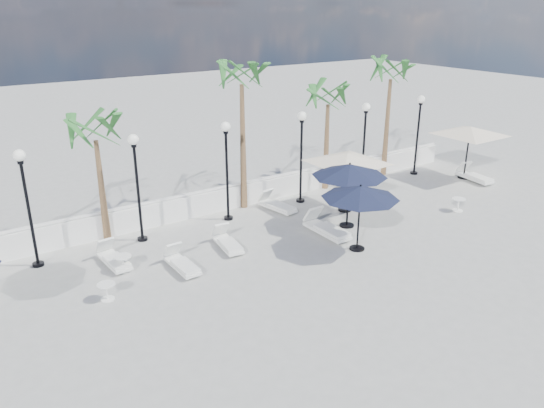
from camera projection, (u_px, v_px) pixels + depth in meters
ground at (337, 289)px, 15.63m from camera, size 100.00×100.00×0.00m
balustrade at (216, 200)px, 21.27m from camera, size 26.00×0.30×1.01m
lamppost_1 at (26, 192)px, 16.12m from camera, size 0.36×0.36×3.84m
lamppost_2 at (136, 173)px, 17.95m from camera, size 0.36×0.36×3.84m
lamppost_3 at (227, 157)px, 19.78m from camera, size 0.36×0.36×3.84m
lamppost_4 at (301, 144)px, 21.61m from camera, size 0.36×0.36×3.84m
lamppost_5 at (365, 133)px, 23.44m from camera, size 0.36×0.36×3.84m
lamppost_6 at (419, 124)px, 25.27m from camera, size 0.36×0.36×3.84m
palm_1 at (95, 136)px, 17.60m from camera, size 2.60×2.60×4.70m
palm_2 at (242, 81)px, 20.10m from camera, size 2.60×2.60×6.10m
palm_3 at (328, 101)px, 22.76m from camera, size 2.60×2.60×4.90m
palm_4 at (391, 76)px, 24.41m from camera, size 2.60×2.60×5.70m
lounger_2 at (228, 242)px, 18.15m from camera, size 0.78×1.76×0.64m
lounger_3 at (114, 259)px, 16.97m from camera, size 0.67×1.76×0.65m
lounger_4 at (182, 263)px, 16.68m from camera, size 0.58×1.70×0.63m
lounger_5 at (277, 205)px, 21.47m from camera, size 0.86×1.85×0.67m
lounger_6 at (327, 228)px, 19.17m from camera, size 0.68×2.08×0.78m
lounger_7 at (474, 176)px, 25.01m from camera, size 0.90×1.99×0.72m
side_table_0 at (123, 262)px, 16.54m from camera, size 0.55×0.55×0.53m
side_table_1 at (107, 290)px, 14.95m from camera, size 0.51×0.51×0.50m
side_table_2 at (458, 203)px, 21.38m from camera, size 0.54×0.54×0.53m
parasol_navy_mid at (360, 193)px, 17.41m from camera, size 2.61×2.61×2.34m
parasol_navy_right at (350, 171)px, 19.25m from camera, size 2.78×2.78×2.49m
parasol_cream_sq_a at (348, 154)px, 20.68m from camera, size 5.23×5.23×2.57m
parasol_cream_sq_b at (470, 127)px, 24.66m from camera, size 5.40×5.40×2.71m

